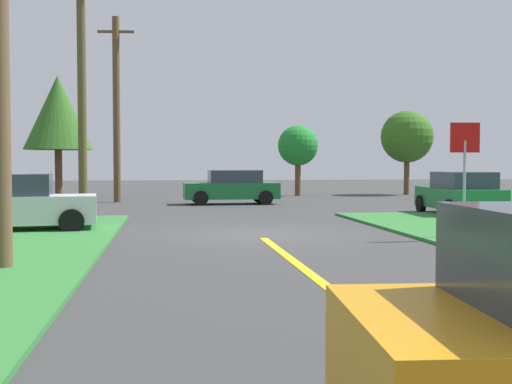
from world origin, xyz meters
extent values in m
plane|color=#3B3B3B|center=(0.00, 0.00, 0.00)|extent=(120.00, 120.00, 0.00)
cube|color=yellow|center=(0.00, -8.00, 0.01)|extent=(0.20, 14.00, 0.01)
cylinder|color=#9EA0A8|center=(4.97, -1.89, 1.24)|extent=(0.07, 0.07, 2.49)
cube|color=red|center=(4.97, -1.89, 2.56)|extent=(0.75, 0.10, 0.75)
cube|color=#196B33|center=(8.33, 5.33, 0.64)|extent=(2.12, 4.57, 0.76)
cube|color=#2D3842|center=(8.30, 4.90, 1.32)|extent=(1.77, 2.55, 0.60)
cylinder|color=black|center=(7.53, 6.90, 0.34)|extent=(0.26, 0.69, 0.68)
cylinder|color=black|center=(9.32, 6.79, 0.34)|extent=(0.26, 0.69, 0.68)
cylinder|color=black|center=(7.33, 3.88, 0.34)|extent=(0.26, 0.69, 0.68)
cylinder|color=black|center=(9.13, 3.76, 0.34)|extent=(0.26, 0.69, 0.68)
cylinder|color=black|center=(-0.63, -12.47, 0.34)|extent=(0.70, 0.27, 0.68)
cube|color=#196B33|center=(0.59, 13.07, 0.64)|extent=(4.54, 1.89, 0.76)
cube|color=#2D3842|center=(0.78, 13.08, 1.32)|extent=(2.52, 1.60, 0.60)
cylinder|color=black|center=(-0.90, 12.17, 0.34)|extent=(0.69, 0.25, 0.68)
cylinder|color=black|center=(-0.96, 13.86, 0.34)|extent=(0.69, 0.25, 0.68)
cylinder|color=black|center=(2.15, 12.28, 0.34)|extent=(0.69, 0.25, 0.68)
cylinder|color=black|center=(2.08, 13.97, 0.34)|extent=(0.69, 0.25, 0.68)
cube|color=silver|center=(-6.47, 1.48, 0.64)|extent=(4.23, 2.18, 0.76)
cube|color=#2D3842|center=(-6.78, 1.45, 1.32)|extent=(2.39, 1.78, 0.60)
cylinder|color=black|center=(-5.19, 2.48, 0.34)|extent=(0.70, 0.29, 0.68)
cylinder|color=black|center=(-5.01, 0.77, 0.34)|extent=(0.70, 0.29, 0.68)
cylinder|color=brown|center=(-5.51, 7.12, 4.60)|extent=(0.32, 0.32, 9.20)
cylinder|color=brown|center=(-4.92, 15.46, 4.62)|extent=(0.36, 0.36, 9.24)
cube|color=brown|center=(-4.92, 15.46, 8.50)|extent=(1.80, 0.28, 0.12)
cylinder|color=brown|center=(-8.53, 20.08, 1.37)|extent=(0.40, 0.40, 2.74)
cone|color=#2E641D|center=(-8.53, 20.08, 4.83)|extent=(3.80, 3.80, 4.18)
cylinder|color=brown|center=(5.44, 20.64, 1.04)|extent=(0.35, 0.35, 2.07)
sphere|color=#1D822B|center=(5.44, 20.64, 3.05)|extent=(2.45, 2.45, 2.45)
cylinder|color=brown|center=(12.48, 20.96, 1.17)|extent=(0.33, 0.33, 2.34)
sphere|color=#32661C|center=(12.48, 20.96, 3.64)|extent=(3.26, 3.26, 3.26)
camera|label=1|loc=(-2.43, -16.76, 1.88)|focal=44.10mm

